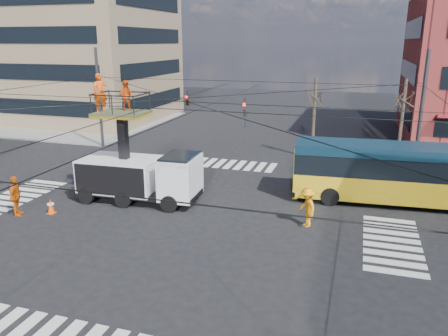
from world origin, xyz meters
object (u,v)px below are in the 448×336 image
utility_truck (138,163)px  city_bus (420,174)px  traffic_cone (51,206)px  worker_ground (16,196)px  flagger (307,207)px

utility_truck → city_bus: size_ratio=0.53×
city_bus → traffic_cone: city_bus is taller
utility_truck → worker_ground: utility_truck is taller
utility_truck → traffic_cone: (-3.46, -3.03, -1.74)m
worker_ground → flagger: (14.08, 3.02, -0.08)m
city_bus → flagger: city_bus is taller
traffic_cone → flagger: (12.65, 2.29, 0.56)m
traffic_cone → flagger: 12.87m
utility_truck → flagger: utility_truck is taller
city_bus → worker_ground: bearing=-162.6°
city_bus → traffic_cone: (-17.96, -6.95, -1.34)m
city_bus → flagger: 7.11m
utility_truck → flagger: (9.19, -0.75, -1.18)m
utility_truck → city_bus: 15.03m
city_bus → flagger: (-5.31, -4.67, -0.78)m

